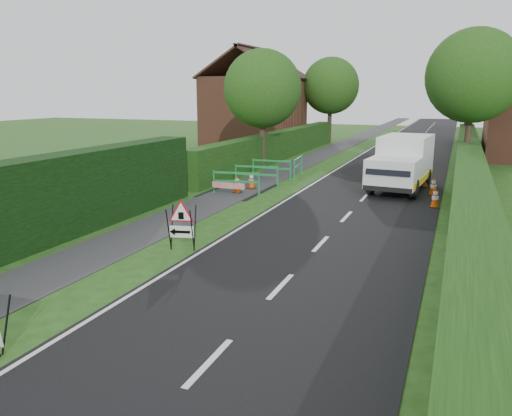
# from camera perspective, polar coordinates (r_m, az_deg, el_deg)

# --- Properties ---
(ground) EXTENTS (120.00, 120.00, 0.00)m
(ground) POSITION_cam_1_polar(r_m,az_deg,el_deg) (11.59, -10.76, -8.86)
(ground) COLOR #214714
(ground) RESTS_ON ground
(road_surface) EXTENTS (6.00, 90.00, 0.02)m
(road_surface) POSITION_cam_1_polar(r_m,az_deg,el_deg) (44.32, 17.65, 6.93)
(road_surface) COLOR black
(road_surface) RESTS_ON ground
(footpath) EXTENTS (2.00, 90.00, 0.02)m
(footpath) POSITION_cam_1_polar(r_m,az_deg,el_deg) (45.08, 10.63, 7.41)
(footpath) COLOR #2D2D30
(footpath) RESTS_ON ground
(hedge_west_far) EXTENTS (1.00, 24.00, 1.80)m
(hedge_west_far) POSITION_cam_1_polar(r_m,az_deg,el_deg) (33.13, 2.61, 5.63)
(hedge_west_far) COLOR #14380F
(hedge_west_far) RESTS_ON ground
(hedge_east) EXTENTS (1.20, 50.00, 1.50)m
(hedge_east) POSITION_cam_1_polar(r_m,az_deg,el_deg) (25.35, 23.01, 2.30)
(hedge_east) COLOR #14380F
(hedge_east) RESTS_ON ground
(house_west) EXTENTS (7.50, 7.40, 7.88)m
(house_west) POSITION_cam_1_polar(r_m,az_deg,el_deg) (42.14, -0.17, 11.19)
(house_west) COLOR brown
(house_west) RESTS_ON ground
(tree_nw) EXTENTS (4.40, 4.40, 6.70)m
(tree_nw) POSITION_cam_1_polar(r_m,az_deg,el_deg) (28.97, 0.75, 13.47)
(tree_nw) COLOR #2D2116
(tree_nw) RESTS_ON ground
(tree_ne) EXTENTS (5.20, 5.20, 7.79)m
(tree_ne) POSITION_cam_1_polar(r_m,az_deg,el_deg) (30.99, 23.62, 13.67)
(tree_ne) COLOR #2D2116
(tree_ne) RESTS_ON ground
(tree_fw) EXTENTS (4.80, 4.80, 7.24)m
(tree_fw) POSITION_cam_1_polar(r_m,az_deg,el_deg) (44.26, 8.54, 13.64)
(tree_fw) COLOR #2D2116
(tree_fw) RESTS_ON ground
(tree_fe) EXTENTS (4.20, 4.20, 6.33)m
(tree_fe) POSITION_cam_1_polar(r_m,az_deg,el_deg) (46.98, 23.17, 11.98)
(tree_fe) COLOR #2D2116
(tree_fe) RESTS_ON ground
(triangle_sign) EXTENTS (1.02, 1.02, 1.22)m
(triangle_sign) POSITION_cam_1_polar(r_m,az_deg,el_deg) (13.80, -8.68, -1.49)
(triangle_sign) COLOR black
(triangle_sign) RESTS_ON ground
(works_van) EXTENTS (2.48, 5.36, 2.37)m
(works_van) POSITION_cam_1_polar(r_m,az_deg,el_deg) (23.30, 16.36, 5.08)
(works_van) COLOR silver
(works_van) RESTS_ON ground
(traffic_cone_0) EXTENTS (0.38, 0.38, 0.79)m
(traffic_cone_0) POSITION_cam_1_polar(r_m,az_deg,el_deg) (20.11, 19.81, 1.14)
(traffic_cone_0) COLOR black
(traffic_cone_0) RESTS_ON ground
(traffic_cone_1) EXTENTS (0.38, 0.38, 0.79)m
(traffic_cone_1) POSITION_cam_1_polar(r_m,az_deg,el_deg) (22.55, 19.62, 2.37)
(traffic_cone_1) COLOR black
(traffic_cone_1) RESTS_ON ground
(traffic_cone_2) EXTENTS (0.38, 0.38, 0.79)m
(traffic_cone_2) POSITION_cam_1_polar(r_m,az_deg,el_deg) (24.43, 18.74, 3.21)
(traffic_cone_2) COLOR black
(traffic_cone_2) RESTS_ON ground
(traffic_cone_3) EXTENTS (0.38, 0.38, 0.79)m
(traffic_cone_3) POSITION_cam_1_polar(r_m,az_deg,el_deg) (21.72, -2.18, 2.74)
(traffic_cone_3) COLOR black
(traffic_cone_3) RESTS_ON ground
(traffic_cone_4) EXTENTS (0.38, 0.38, 0.79)m
(traffic_cone_4) POSITION_cam_1_polar(r_m,az_deg,el_deg) (22.65, -0.54, 3.18)
(traffic_cone_4) COLOR black
(traffic_cone_4) RESTS_ON ground
(ped_barrier_0) EXTENTS (2.09, 0.72, 1.00)m
(ped_barrier_0) POSITION_cam_1_polar(r_m,az_deg,el_deg) (21.47, -2.28, 3.27)
(ped_barrier_0) COLOR #18843E
(ped_barrier_0) RESTS_ON ground
(ped_barrier_1) EXTENTS (2.09, 0.68, 1.00)m
(ped_barrier_1) POSITION_cam_1_polar(r_m,az_deg,el_deg) (23.28, 0.05, 4.05)
(ped_barrier_1) COLOR #18843E
(ped_barrier_1) RESTS_ON ground
(ped_barrier_2) EXTENTS (2.07, 0.41, 1.00)m
(ped_barrier_2) POSITION_cam_1_polar(r_m,az_deg,el_deg) (25.29, 1.80, 4.76)
(ped_barrier_2) COLOR #18843E
(ped_barrier_2) RESTS_ON ground
(ped_barrier_3) EXTENTS (0.58, 2.09, 1.00)m
(ped_barrier_3) POSITION_cam_1_polar(r_m,az_deg,el_deg) (26.23, 4.84, 5.02)
(ped_barrier_3) COLOR #18843E
(ped_barrier_3) RESTS_ON ground
(redwhite_plank) EXTENTS (1.50, 0.04, 0.25)m
(redwhite_plank) POSITION_cam_1_polar(r_m,az_deg,el_deg) (21.18, -3.18, 1.39)
(redwhite_plank) COLOR red
(redwhite_plank) RESTS_ON ground
(hatchback_car) EXTENTS (2.05, 3.99, 1.30)m
(hatchback_car) POSITION_cam_1_polar(r_m,az_deg,el_deg) (34.20, 14.89, 6.54)
(hatchback_car) COLOR silver
(hatchback_car) RESTS_ON ground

